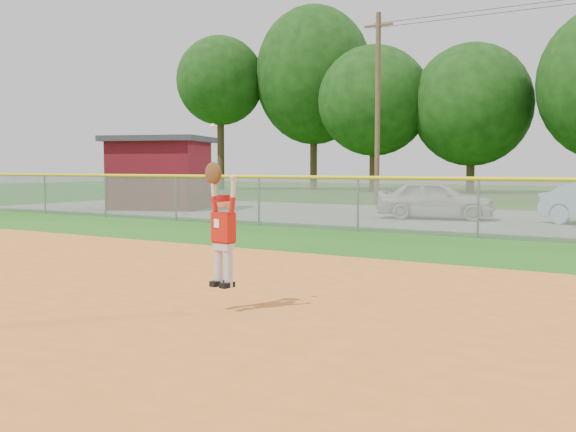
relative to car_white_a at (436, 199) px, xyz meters
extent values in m
plane|color=#1E5513|center=(2.76, -14.97, -0.70)|extent=(120.00, 120.00, 0.00)
cube|color=#C66723|center=(2.76, -17.97, -0.68)|extent=(24.00, 16.00, 0.04)
cube|color=gray|center=(2.76, 1.03, -0.68)|extent=(44.00, 10.00, 0.03)
imported|color=silver|center=(0.00, 0.00, 0.00)|extent=(4.15, 2.31, 1.34)
cube|color=#500B13|center=(-11.62, -1.01, 0.72)|extent=(4.32, 3.75, 2.84)
cube|color=#333338|center=(-11.62, -1.01, 2.25)|extent=(4.89, 4.33, 0.23)
cube|color=gray|center=(2.76, -4.97, 0.05)|extent=(40.00, 0.03, 1.50)
cylinder|color=yellow|center=(2.76, -4.97, 0.80)|extent=(40.00, 0.10, 0.10)
cylinder|color=gray|center=(-13.91, -4.97, 0.05)|extent=(0.06, 0.06, 1.50)
cylinder|color=gray|center=(-10.57, -4.97, 0.05)|extent=(0.06, 0.06, 1.50)
cylinder|color=gray|center=(-7.24, -4.97, 0.05)|extent=(0.06, 0.06, 1.50)
cylinder|color=gray|center=(-3.91, -4.97, 0.05)|extent=(0.06, 0.06, 1.50)
cylinder|color=gray|center=(-0.57, -4.97, 0.05)|extent=(0.06, 0.06, 1.50)
cylinder|color=gray|center=(2.76, -4.97, 0.05)|extent=(0.06, 0.06, 1.50)
cylinder|color=#4C3823|center=(-5.24, 7.03, 3.80)|extent=(0.24, 0.24, 9.00)
cube|color=#4C3823|center=(-5.24, 7.03, 7.70)|extent=(1.40, 0.10, 0.10)
cylinder|color=#422D1C|center=(-24.49, 20.04, 2.24)|extent=(0.56, 0.56, 5.87)
ellipsoid|color=#193F0F|center=(-24.49, 20.04, 7.97)|extent=(6.95, 6.95, 7.05)
cylinder|color=#422D1C|center=(-17.85, 23.43, 2.35)|extent=(0.56, 0.56, 6.10)
ellipsoid|color=#193F0F|center=(-17.85, 23.43, 8.31)|extent=(9.19, 9.19, 10.85)
cylinder|color=#422D1C|center=(-11.86, 21.55, 1.52)|extent=(0.56, 0.56, 4.43)
ellipsoid|color=#193F0F|center=(-11.86, 21.55, 5.85)|extent=(8.01, 8.01, 7.88)
cylinder|color=#422D1C|center=(-5.31, 23.20, 1.36)|extent=(0.56, 0.56, 4.11)
ellipsoid|color=#193F0F|center=(-5.31, 23.20, 5.37)|extent=(8.19, 8.19, 8.39)
cylinder|color=silver|center=(2.29, -15.02, -0.13)|extent=(0.12, 0.12, 0.47)
cylinder|color=silver|center=(2.46, -15.04, -0.13)|extent=(0.12, 0.12, 0.47)
cube|color=black|center=(2.29, -15.05, -0.33)|extent=(0.12, 0.20, 0.07)
cube|color=black|center=(2.46, -15.07, -0.33)|extent=(0.12, 0.20, 0.07)
cube|color=silver|center=(2.38, -15.03, 0.13)|extent=(0.26, 0.16, 0.09)
cube|color=maroon|center=(2.38, -15.03, 0.19)|extent=(0.27, 0.17, 0.04)
cube|color=#AC170C|center=(2.38, -15.03, 0.37)|extent=(0.30, 0.19, 0.36)
cube|color=white|center=(2.33, -15.10, 0.41)|extent=(0.08, 0.02, 0.10)
sphere|color=beige|center=(2.38, -15.03, 0.67)|extent=(0.18, 0.18, 0.16)
cylinder|color=maroon|center=(2.38, -15.03, 0.72)|extent=(0.18, 0.18, 0.07)
cube|color=maroon|center=(2.36, -15.11, 0.69)|extent=(0.13, 0.11, 0.01)
cylinder|color=#AC170C|center=(2.23, -15.01, 0.64)|extent=(0.10, 0.08, 0.19)
cylinder|color=beige|center=(2.21, -15.01, 0.84)|extent=(0.08, 0.06, 0.21)
ellipsoid|color=#4C2D14|center=(2.21, -15.01, 1.01)|extent=(0.26, 0.14, 0.28)
sphere|color=white|center=(2.21, -15.01, 1.58)|extent=(0.08, 0.08, 0.07)
cylinder|color=#AC170C|center=(2.52, -15.05, 0.64)|extent=(0.10, 0.08, 0.19)
cylinder|color=beige|center=(2.54, -15.05, 0.84)|extent=(0.08, 0.06, 0.21)
sphere|color=beige|center=(2.54, -15.05, 0.97)|extent=(0.08, 0.08, 0.07)
camera|label=1|loc=(7.07, -21.21, 1.09)|focal=40.00mm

